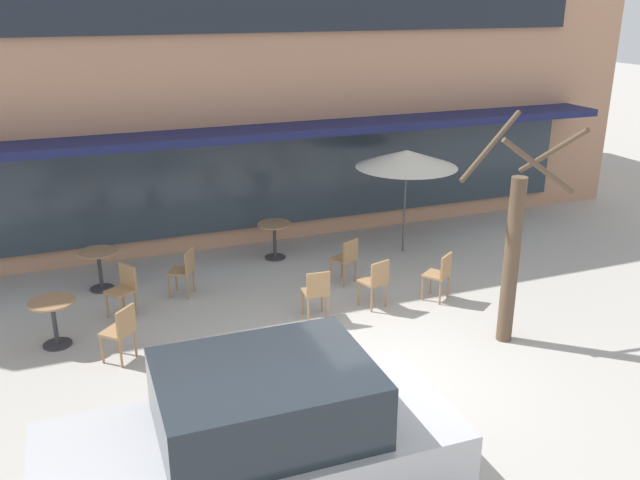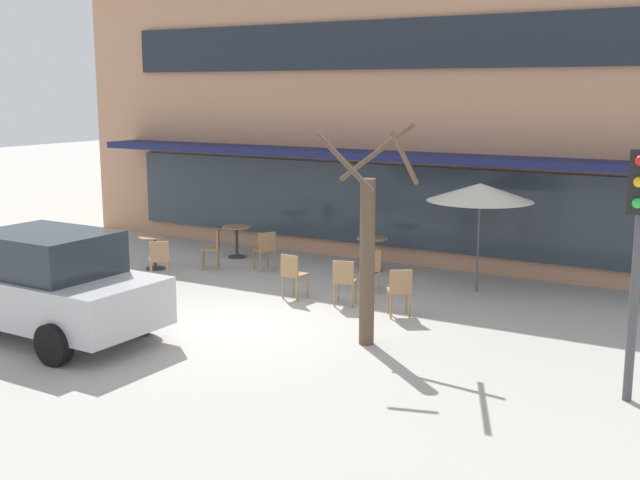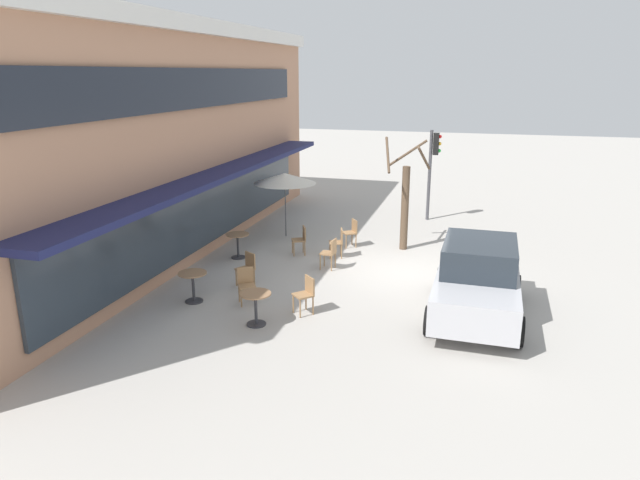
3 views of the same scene
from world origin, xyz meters
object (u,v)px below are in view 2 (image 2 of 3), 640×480
Objects in this scene: cafe_table_by_tree at (372,248)px; cafe_chair_2 at (371,267)px; traffic_light_pole at (638,229)px; cafe_chair_5 at (265,248)px; cafe_chair_6 at (214,246)px; cafe_table_streetside at (237,236)px; cafe_chair_4 at (344,279)px; cafe_chair_3 at (293,273)px; patio_umbrella_green_folded at (480,192)px; cafe_table_near_wall at (155,247)px; parked_sedan at (44,284)px; cafe_chair_0 at (159,258)px; street_tree at (368,247)px; cafe_chair_1 at (400,289)px.

cafe_chair_2 is at bearing -63.95° from cafe_table_by_tree.
cafe_table_by_tree is 1.94m from cafe_chair_2.
cafe_chair_5 is at bearing 154.55° from traffic_light_pole.
traffic_light_pole is at bearing -20.50° from cafe_chair_6.
cafe_table_by_tree is at bearing 26.91° from cafe_chair_6.
cafe_table_streetside is 1.31m from cafe_chair_6.
cafe_chair_4 is at bearing -30.17° from cafe_chair_5.
patio_umbrella_green_folded is at bearing 39.04° from cafe_chair_3.
cafe_table_near_wall is at bearing -153.04° from cafe_chair_5.
parked_sedan reaches higher than cafe_chair_5.
cafe_table_by_tree is at bearing 107.05° from cafe_chair_4.
cafe_chair_6 is at bearing 82.44° from cafe_chair_0.
cafe_chair_0 and cafe_chair_6 have the same top height.
patio_umbrella_green_folded is 2.61m from cafe_chair_2.
cafe_chair_4 is 6.15m from traffic_light_pole.
cafe_chair_0 is at bearing -176.08° from cafe_chair_4.
cafe_chair_0 is 0.25× the size of street_tree.
patio_umbrella_green_folded is 2.47× the size of cafe_chair_1.
cafe_chair_2 is (-1.25, 1.32, 0.00)m from cafe_chair_1.
cafe_chair_0 is (0.09, -2.87, 0.01)m from cafe_table_streetside.
traffic_light_pole reaches higher than cafe_table_streetside.
parked_sedan is 1.21× the size of street_tree.
cafe_chair_3 is at bearing 145.34° from street_tree.
cafe_chair_2 reaches higher than cafe_table_near_wall.
cafe_chair_0 is 1.00× the size of cafe_chair_4.
cafe_table_by_tree is 0.18× the size of parked_sedan.
cafe_table_near_wall is at bearing -173.56° from cafe_chair_2.
traffic_light_pole is (6.33, -5.19, 1.78)m from cafe_table_by_tree.
patio_umbrella_green_folded is 6.14m from cafe_chair_6.
cafe_chair_3 is (-0.22, -2.96, 0.01)m from cafe_table_by_tree.
street_tree is (5.72, -1.50, 1.06)m from cafe_chair_0.
cafe_chair_5 is (-1.86, 1.78, 0.00)m from cafe_chair_3.
cafe_chair_1 is at bearing -15.12° from cafe_chair_6.
street_tree is (2.53, -1.75, 1.06)m from cafe_chair_3.
cafe_chair_4 is at bearing -17.50° from cafe_chair_6.
cafe_table_near_wall is 4.91m from cafe_table_by_tree.
patio_umbrella_green_folded reaches higher than cafe_table_near_wall.
cafe_chair_2 is at bearing 116.12° from street_tree.
cafe_chair_4 is 2.52m from street_tree.
cafe_table_streetside is 6.78m from parked_sedan.
cafe_table_near_wall is 0.85× the size of cafe_chair_6.
cafe_chair_2 is 1.63m from cafe_chair_3.
patio_umbrella_green_folded is 0.63× the size of street_tree.
cafe_chair_3 is 0.21× the size of parked_sedan.
patio_umbrella_green_folded reaches higher than cafe_chair_2.
cafe_chair_2 is (-1.82, -1.12, -1.50)m from patio_umbrella_green_folded.
patio_umbrella_green_folded is 8.30m from parked_sedan.
cafe_table_streetside and cafe_table_by_tree have the same top height.
patio_umbrella_green_folded is 2.47× the size of cafe_chair_4.
cafe_chair_3 and cafe_chair_5 have the same top height.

